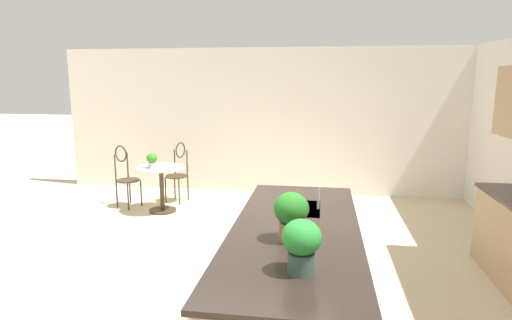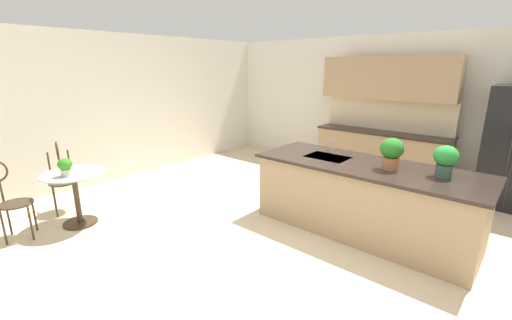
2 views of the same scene
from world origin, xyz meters
The scene contains 13 objects.
ground_plane centered at (0.00, 0.00, 0.00)m, with size 40.00×40.00×0.00m, color beige.
wall_back centered at (0.00, 3.66, 1.35)m, with size 9.00×0.12×2.70m, color silver.
wall_left_window centered at (-4.26, 0.00, 1.35)m, with size 0.12×7.80×2.70m, color silver.
kitchen_island centered at (0.30, 0.85, 0.46)m, with size 2.80×1.06×0.92m.
back_counter_run centered at (-0.40, 3.21, 0.49)m, with size 2.44×0.64×1.52m.
upper_cabinet_run centered at (-0.40, 3.18, 1.90)m, with size 2.40×0.36×0.76m.
bistro_table centered at (-2.73, -1.50, 0.45)m, with size 0.80×0.80×0.74m.
chair_near_window centered at (-2.91, -2.20, 0.57)m, with size 0.50×0.52×1.04m.
chair_by_island centered at (-3.37, -1.43, 0.57)m, with size 0.52×0.47×1.04m.
sink_faucet centered at (-0.25, 1.03, 1.03)m, with size 0.02×0.02×0.22m, color #B2B5BA.
potted_plant_on_table centered at (-2.64, -1.61, 0.88)m, with size 0.17×0.17×0.24m.
potted_plant_counter_near centered at (0.60, 0.83, 1.14)m, with size 0.27×0.27×0.38m.
potted_plant_counter_far centered at (1.15, 0.94, 1.12)m, with size 0.25×0.25×0.36m.
Camera 2 is at (1.90, -3.12, 2.11)m, focal length 23.58 mm.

